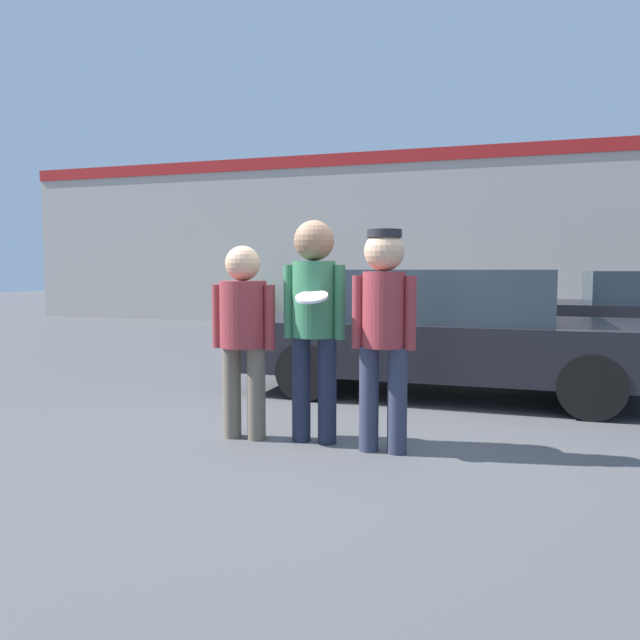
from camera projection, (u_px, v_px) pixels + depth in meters
The scene contains 7 objects.
ground_plane at pixel (339, 438), 5.16m from camera, with size 56.00×56.00×0.00m, color #4C4C4F.
storefront_building at pixel (460, 237), 14.72m from camera, with size 24.00×0.22×4.24m.
person_left at pixel (243, 325), 5.08m from camera, with size 0.55×0.38×1.59m.
person_middle_with_frisbee at pixel (314, 310), 4.96m from camera, with size 0.51×0.54×1.78m.
person_right at pixel (384, 320), 4.69m from camera, with size 0.49×0.32×1.69m.
parked_car_near at pixel (446, 331), 6.98m from camera, with size 4.52×1.91×1.39m.
shrub at pixel (255, 306), 15.76m from camera, with size 0.94×0.94×0.94m.
Camera 1 is at (1.40, -4.87, 1.40)m, focal length 35.00 mm.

